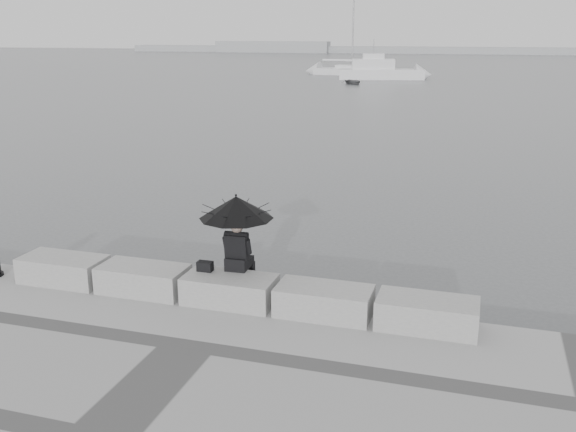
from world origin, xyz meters
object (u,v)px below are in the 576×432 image
(sailboat_left, at_px, (348,71))
(dinghy, at_px, (353,82))
(motor_cruiser, at_px, (381,71))
(seated_person, at_px, (236,214))

(sailboat_left, distance_m, dinghy, 14.39)
(sailboat_left, height_order, motor_cruiser, sailboat_left)
(seated_person, relative_size, motor_cruiser, 0.14)
(sailboat_left, xyz_separation_m, dinghy, (3.49, -13.95, -0.28))
(sailboat_left, distance_m, motor_cruiser, 8.07)
(sailboat_left, bearing_deg, motor_cruiser, -44.49)
(seated_person, height_order, motor_cruiser, motor_cruiser)
(motor_cruiser, relative_size, dinghy, 3.42)
(motor_cruiser, bearing_deg, dinghy, -114.61)
(seated_person, distance_m, motor_cruiser, 63.65)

